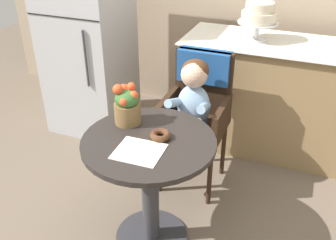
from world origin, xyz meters
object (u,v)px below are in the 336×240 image
Objects in this scene: seated_child at (192,104)px; refrigerator at (87,34)px; tiered_cake_stand at (259,15)px; cafe_table at (150,172)px; wicker_chair at (199,99)px; donut_front at (160,135)px; flower_vase at (127,105)px.

refrigerator reaches higher than seated_child.
tiered_cake_stand is 1.39m from refrigerator.
wicker_chair reaches higher than cafe_table.
cafe_table is 6.41× the size of donut_front.
flower_vase is at bearing 146.05° from cafe_table.
wicker_chair is 0.56× the size of refrigerator.
cafe_table is 0.75× the size of wicker_chair.
wicker_chair is at bearing 89.48° from donut_front.
wicker_chair is at bearing -112.53° from tiered_cake_stand.
wicker_chair is 0.16m from seated_child.
cafe_table is 0.24m from donut_front.
donut_front is at bearing -44.00° from refrigerator.
refrigerator is (-1.35, -0.20, -0.24)m from tiered_cake_stand.
refrigerator is (-1.05, 1.10, 0.34)m from cafe_table.
cafe_table is at bearing -97.78° from wicker_chair.
tiered_cake_stand reaches higher than wicker_chair.
seated_child reaches higher than cafe_table.
tiered_cake_stand reaches higher than cafe_table.
tiered_cake_stand is at bearing 78.66° from donut_front.
flower_vase is 0.80× the size of tiered_cake_stand.
tiered_cake_stand is (0.25, 0.60, 0.45)m from wicker_chair.
seated_child is 3.05× the size of flower_vase.
donut_front is 0.27m from flower_vase.
flower_vase is (-0.18, 0.12, 0.32)m from cafe_table.
wicker_chair is at bearing -19.69° from refrigerator.
donut_front is 1.33m from tiered_cake_stand.
seated_child is at bearing 89.32° from donut_front.
wicker_chair is 0.79m from tiered_cake_stand.
wicker_chair is 0.67m from donut_front.
refrigerator reaches higher than flower_vase.
seated_child is at bearing -26.50° from refrigerator.
wicker_chair is 0.66m from flower_vase.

